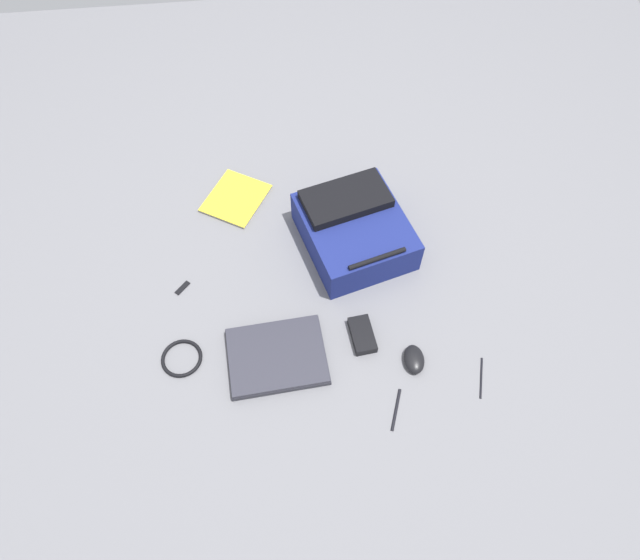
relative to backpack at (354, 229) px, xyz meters
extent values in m
plane|color=slate|center=(0.14, 0.21, -0.07)|extent=(3.50, 3.50, 0.00)
cube|color=navy|center=(0.00, 0.01, -0.01)|extent=(0.42, 0.46, 0.13)
cube|color=black|center=(0.02, -0.08, 0.07)|extent=(0.33, 0.24, 0.03)
cylinder|color=black|center=(-0.05, 0.18, 0.07)|extent=(0.20, 0.07, 0.02)
cube|color=#24242C|center=(0.30, 0.43, -0.06)|extent=(0.32, 0.26, 0.02)
cube|color=#2D2D38|center=(0.30, 0.43, -0.05)|extent=(0.32, 0.25, 0.01)
cube|color=silver|center=(0.41, -0.24, -0.07)|extent=(0.27, 0.28, 0.01)
cube|color=yellow|center=(0.41, -0.24, -0.06)|extent=(0.28, 0.29, 0.00)
ellipsoid|color=black|center=(-0.13, 0.49, -0.06)|extent=(0.07, 0.10, 0.03)
torus|color=black|center=(0.60, 0.40, -0.07)|extent=(0.13, 0.13, 0.01)
cube|color=black|center=(0.02, 0.38, -0.06)|extent=(0.08, 0.13, 0.03)
cylinder|color=black|center=(-0.33, 0.56, -0.07)|extent=(0.05, 0.13, 0.01)
cylinder|color=black|center=(-0.04, 0.64, -0.07)|extent=(0.06, 0.13, 0.01)
cube|color=black|center=(0.61, 0.13, -0.07)|extent=(0.05, 0.06, 0.01)
camera|label=1|loc=(0.25, 1.17, 1.59)|focal=31.85mm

